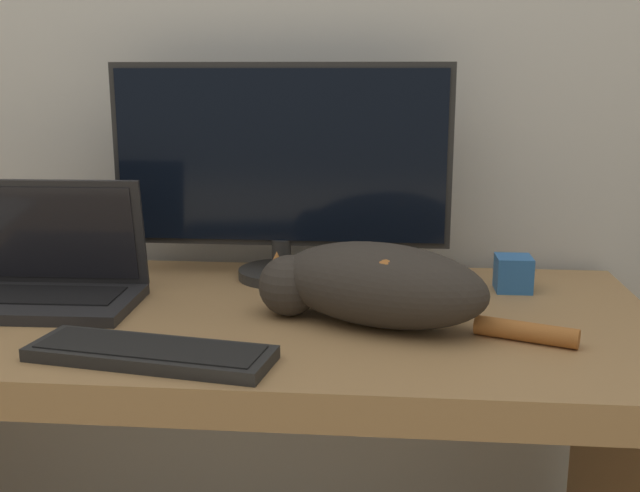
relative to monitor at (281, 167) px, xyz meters
The scene contains 7 objects.
wall_back 0.38m from the monitor, 123.91° to the left, with size 6.40×0.06×2.60m.
desk 0.46m from the monitor, 118.12° to the right, with size 1.64×0.69×0.75m.
monitor is the anchor object (origin of this frame).
laptop 0.50m from the monitor, 152.43° to the right, with size 0.35×0.22×0.23m.
external_keyboard 0.54m from the monitor, 105.50° to the right, with size 0.38×0.17×0.02m.
cat 0.38m from the monitor, 55.07° to the right, with size 0.53×0.29×0.14m.
small_toy 0.51m from the monitor, ahead, with size 0.07×0.07×0.07m.
Camera 1 is at (0.34, -0.93, 1.17)m, focal length 42.00 mm.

